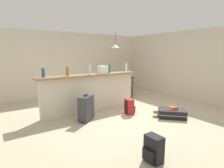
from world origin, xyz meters
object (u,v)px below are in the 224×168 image
Objects in this scene: bottle_blue at (43,73)px; grocery_bag at (103,70)px; bottle_clear at (90,70)px; bottle_amber at (67,71)px; backpack_black at (153,149)px; bottle_white at (126,68)px; dining_table at (118,79)px; suitcase_upright_charcoal at (86,108)px; suitcase_flat_black at (172,113)px; bottle_green at (109,69)px; book_stack at (173,108)px; backpack_red at (129,107)px; pendant_lamp at (115,46)px; dining_chair_near_partition at (125,84)px.

grocery_bag is at bearing -2.26° from bottle_blue.
bottle_clear is 0.46m from grocery_bag.
bottle_amber reaches higher than backpack_black.
bottle_white reaches higher than dining_table.
suitcase_upright_charcoal is at bearing -127.86° from bottle_clear.
bottle_amber is 2.96m from suitcase_flat_black.
book_stack is (0.91, -1.62, -0.96)m from bottle_green.
dining_table is at bearing 27.72° from bottle_amber.
backpack_red is at bearing -27.69° from bottle_amber.
backpack_red is (-1.08, -2.22, -1.75)m from pendant_lamp.
bottle_clear is at bearing -176.54° from bottle_green.
dining_table is 4.77m from backpack_black.
suitcase_upright_charcoal is 2.24m from book_stack.
bottle_white is 0.29× the size of dining_chair_near_partition.
bottle_blue reaches higher than suitcase_flat_black.
suitcase_flat_black is 1.25× the size of suitcase_upright_charcoal.
dining_chair_near_partition is 2.21× the size of backpack_red.
bottle_amber is 1.94m from backpack_red.
bottle_amber is 0.95× the size of bottle_green.
bottle_clear reaches higher than grocery_bag.
bottle_green is at bearing -4.69° from grocery_bag.
backpack_black reaches higher than book_stack.
pendant_lamp is at bearing 49.47° from bottle_green.
suitcase_flat_black is (-0.41, -3.00, -0.54)m from dining_table.
suitcase_upright_charcoal reaches higher than suitcase_flat_black.
book_stack is (-0.35, -3.09, -1.70)m from pendant_lamp.
backpack_red is at bearing -62.29° from grocery_bag.
bottle_amber is 2.91m from book_stack.
bottle_blue and grocery_bag have the same top height.
backpack_red is 0.63× the size of suitcase_upright_charcoal.
pendant_lamp reaches higher than bottle_clear.
backpack_black is 2.20m from book_stack.
grocery_bag is at bearing 124.58° from book_stack.
pendant_lamp reaches higher than backpack_red.
bottle_amber is 1.94m from bottle_white.
bottle_blue is 0.87× the size of bottle_green.
book_stack is (2.79, -1.70, -0.95)m from bottle_blue.
bottle_green is 0.61× the size of backpack_red.
suitcase_upright_charcoal is (-1.24, 0.20, 0.13)m from backpack_red.
suitcase_upright_charcoal is at bearing -148.79° from dining_chair_near_partition.
dining_table is 1.31× the size of suitcase_flat_black.
suitcase_flat_black is (-0.33, -3.06, -1.84)m from pendant_lamp.
backpack_black is (-0.98, -2.73, -1.02)m from bottle_green.
dining_table reaches higher than book_stack.
pendant_lamp is 5.08m from backpack_black.
dining_chair_near_partition reaches higher than backpack_black.
bottle_white is 0.32× the size of suitcase_flat_black.
suitcase_upright_charcoal is at bearing -146.54° from grocery_bag.
book_stack is at bearing -36.87° from bottle_amber.
grocery_bag is 0.62× the size of backpack_red.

